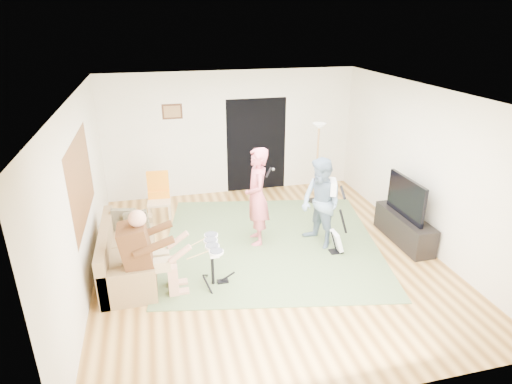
% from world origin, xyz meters
% --- Properties ---
extents(floor, '(6.00, 6.00, 0.00)m').
position_xyz_m(floor, '(0.00, 0.00, 0.00)').
color(floor, brown).
rests_on(floor, ground).
extents(walls, '(5.50, 6.00, 2.70)m').
position_xyz_m(walls, '(0.00, 0.00, 1.35)').
color(walls, silver).
rests_on(walls, floor).
extents(ceiling, '(6.00, 6.00, 0.00)m').
position_xyz_m(ceiling, '(0.00, 0.00, 2.70)').
color(ceiling, white).
rests_on(ceiling, walls).
extents(window_blinds, '(0.00, 2.05, 2.05)m').
position_xyz_m(window_blinds, '(-2.74, 0.20, 1.55)').
color(window_blinds, brown).
rests_on(window_blinds, walls).
extents(doorway, '(2.10, 0.00, 2.10)m').
position_xyz_m(doorway, '(0.55, 2.99, 1.05)').
color(doorway, black).
rests_on(doorway, walls).
extents(picture_frame, '(0.42, 0.03, 0.32)m').
position_xyz_m(picture_frame, '(-1.25, 2.99, 1.90)').
color(picture_frame, '#3F2314').
rests_on(picture_frame, walls).
extents(area_rug, '(4.32, 4.31, 0.02)m').
position_xyz_m(area_rug, '(0.18, 0.43, 0.01)').
color(area_rug, '#576F43').
rests_on(area_rug, floor).
extents(sofa, '(0.78, 1.90, 0.77)m').
position_xyz_m(sofa, '(-2.28, 0.06, 0.26)').
color(sofa, olive).
rests_on(sofa, floor).
extents(drummer, '(0.87, 0.48, 1.33)m').
position_xyz_m(drummer, '(-1.87, -0.59, 0.52)').
color(drummer, '#543117').
rests_on(drummer, sofa).
extents(drum_kit, '(0.40, 0.71, 0.73)m').
position_xyz_m(drum_kit, '(-1.00, -0.59, 0.32)').
color(drum_kit, black).
rests_on(drum_kit, floor).
extents(singer, '(0.47, 0.67, 1.74)m').
position_xyz_m(singer, '(-0.04, 0.53, 0.87)').
color(singer, '#DB5F6E').
rests_on(singer, floor).
extents(microphone, '(0.06, 0.06, 0.24)m').
position_xyz_m(microphone, '(0.16, 0.53, 1.30)').
color(microphone, black).
rests_on(microphone, singer).
extents(guitarist, '(0.81, 0.92, 1.58)m').
position_xyz_m(guitarist, '(0.98, 0.18, 0.79)').
color(guitarist, slate).
rests_on(guitarist, floor).
extents(guitar_held, '(0.30, 0.61, 0.26)m').
position_xyz_m(guitar_held, '(1.18, 0.18, 1.07)').
color(guitar_held, white).
rests_on(guitar_held, guitarist).
extents(guitar_spare, '(0.29, 0.26, 0.80)m').
position_xyz_m(guitar_spare, '(1.18, -0.16, 0.23)').
color(guitar_spare, black).
rests_on(guitar_spare, floor).
extents(torchiere_lamp, '(0.31, 0.31, 1.72)m').
position_xyz_m(torchiere_lamp, '(1.61, 1.97, 1.18)').
color(torchiere_lamp, black).
rests_on(torchiere_lamp, floor).
extents(dining_chair, '(0.46, 0.48, 1.01)m').
position_xyz_m(dining_chair, '(-1.68, 1.71, 0.36)').
color(dining_chair, '#CCAF84').
rests_on(dining_chair, floor).
extents(tv_cabinet, '(0.40, 1.40, 0.50)m').
position_xyz_m(tv_cabinet, '(2.50, -0.06, 0.25)').
color(tv_cabinet, black).
rests_on(tv_cabinet, floor).
extents(television, '(0.06, 1.05, 0.69)m').
position_xyz_m(television, '(2.45, -0.06, 0.85)').
color(television, black).
rests_on(television, tv_cabinet).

